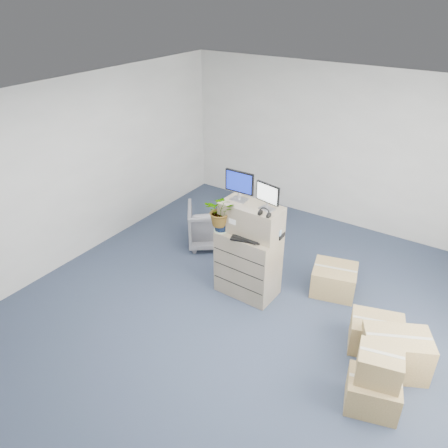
{
  "coord_description": "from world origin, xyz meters",
  "views": [
    {
      "loc": [
        2.32,
        -3.69,
        3.95
      ],
      "look_at": [
        -0.41,
        0.4,
        1.2
      ],
      "focal_mm": 35.0,
      "sensor_mm": 36.0,
      "label": 1
    }
  ],
  "objects_px": {
    "monitor_left": "(239,184)",
    "keyboard": "(246,239)",
    "office_chair": "(211,223)",
    "filing_cabinet_lower": "(248,263)",
    "monitor_right": "(268,195)",
    "water_bottle": "(260,226)",
    "potted_plant": "(221,214)"
  },
  "relations": [
    {
      "from": "filing_cabinet_lower",
      "to": "monitor_left",
      "type": "xyz_separation_m",
      "value": [
        -0.22,
        0.08,
        1.13
      ]
    },
    {
      "from": "keyboard",
      "to": "office_chair",
      "type": "height_order",
      "value": "keyboard"
    },
    {
      "from": "keyboard",
      "to": "office_chair",
      "type": "relative_size",
      "value": 0.52
    },
    {
      "from": "monitor_right",
      "to": "office_chair",
      "type": "distance_m",
      "value": 2.01
    },
    {
      "from": "monitor_right",
      "to": "water_bottle",
      "type": "bearing_deg",
      "value": 174.54
    },
    {
      "from": "monitor_right",
      "to": "filing_cabinet_lower",
      "type": "bearing_deg",
      "value": -156.08
    },
    {
      "from": "filing_cabinet_lower",
      "to": "potted_plant",
      "type": "bearing_deg",
      "value": -157.53
    },
    {
      "from": "monitor_left",
      "to": "water_bottle",
      "type": "height_order",
      "value": "monitor_left"
    },
    {
      "from": "monitor_left",
      "to": "keyboard",
      "type": "xyz_separation_m",
      "value": [
        0.26,
        -0.23,
        -0.64
      ]
    },
    {
      "from": "monitor_left",
      "to": "water_bottle",
      "type": "bearing_deg",
      "value": -0.57
    },
    {
      "from": "filing_cabinet_lower",
      "to": "keyboard",
      "type": "xyz_separation_m",
      "value": [
        0.05,
        -0.15,
        0.49
      ]
    },
    {
      "from": "filing_cabinet_lower",
      "to": "keyboard",
      "type": "distance_m",
      "value": 0.52
    },
    {
      "from": "water_bottle",
      "to": "potted_plant",
      "type": "xyz_separation_m",
      "value": [
        -0.48,
        -0.22,
        0.13
      ]
    },
    {
      "from": "filing_cabinet_lower",
      "to": "office_chair",
      "type": "bearing_deg",
      "value": 147.8
    },
    {
      "from": "monitor_left",
      "to": "keyboard",
      "type": "height_order",
      "value": "monitor_left"
    },
    {
      "from": "keyboard",
      "to": "water_bottle",
      "type": "height_order",
      "value": "water_bottle"
    },
    {
      "from": "monitor_left",
      "to": "keyboard",
      "type": "bearing_deg",
      "value": -42.13
    },
    {
      "from": "potted_plant",
      "to": "office_chair",
      "type": "distance_m",
      "value": 1.51
    },
    {
      "from": "filing_cabinet_lower",
      "to": "monitor_left",
      "type": "relative_size",
      "value": 2.3
    },
    {
      "from": "office_chair",
      "to": "monitor_left",
      "type": "bearing_deg",
      "value": 106.67
    },
    {
      "from": "office_chair",
      "to": "potted_plant",
      "type": "bearing_deg",
      "value": 94.69
    },
    {
      "from": "water_bottle",
      "to": "monitor_left",
      "type": "bearing_deg",
      "value": -179.69
    },
    {
      "from": "water_bottle",
      "to": "office_chair",
      "type": "xyz_separation_m",
      "value": [
        -1.32,
        0.73,
        -0.7
      ]
    },
    {
      "from": "monitor_right",
      "to": "potted_plant",
      "type": "relative_size",
      "value": 0.66
    },
    {
      "from": "monitor_left",
      "to": "water_bottle",
      "type": "distance_m",
      "value": 0.62
    },
    {
      "from": "monitor_left",
      "to": "office_chair",
      "type": "height_order",
      "value": "monitor_left"
    },
    {
      "from": "monitor_left",
      "to": "potted_plant",
      "type": "relative_size",
      "value": 0.77
    },
    {
      "from": "keyboard",
      "to": "potted_plant",
      "type": "xyz_separation_m",
      "value": [
        -0.41,
        0.01,
        0.24
      ]
    },
    {
      "from": "water_bottle",
      "to": "monitor_right",
      "type": "bearing_deg",
      "value": -17.18
    },
    {
      "from": "keyboard",
      "to": "office_chair",
      "type": "bearing_deg",
      "value": 127.12
    },
    {
      "from": "keyboard",
      "to": "water_bottle",
      "type": "xyz_separation_m",
      "value": [
        0.07,
        0.23,
        0.11
      ]
    },
    {
      "from": "water_bottle",
      "to": "office_chair",
      "type": "bearing_deg",
      "value": 151.23
    }
  ]
}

